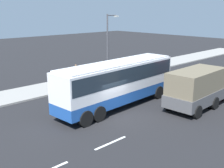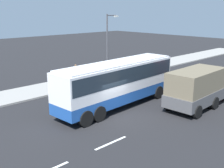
% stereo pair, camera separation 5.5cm
% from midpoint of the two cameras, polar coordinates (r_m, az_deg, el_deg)
% --- Properties ---
extents(ground_plane, '(120.00, 120.00, 0.00)m').
position_cam_midpoint_polar(ground_plane, '(20.41, 0.55, -6.41)').
color(ground_plane, black).
extents(sidewalk_curb, '(80.00, 4.00, 0.15)m').
position_cam_midpoint_polar(sidewalk_curb, '(27.54, -13.23, -0.97)').
color(sidewalk_curb, gray).
rests_on(sidewalk_curb, ground_plane).
extents(lane_centreline, '(40.36, 0.16, 0.01)m').
position_cam_midpoint_polar(lane_centreline, '(18.01, 5.41, -9.46)').
color(lane_centreline, white).
rests_on(lane_centreline, ground_plane).
extents(coach_bus, '(11.18, 3.05, 3.55)m').
position_cam_midpoint_polar(coach_bus, '(21.62, 1.23, 0.93)').
color(coach_bus, '#1E4C9E').
rests_on(coach_bus, ground_plane).
extents(cargo_truck, '(7.71, 2.84, 3.03)m').
position_cam_midpoint_polar(cargo_truck, '(23.09, 17.83, -0.36)').
color(cargo_truck, red).
rests_on(cargo_truck, ground_plane).
extents(pedestrian_near_curb, '(0.32, 0.32, 1.71)m').
position_cam_midpoint_polar(pedestrian_near_curb, '(29.80, -7.28, 2.61)').
color(pedestrian_near_curb, '#38334C').
rests_on(pedestrian_near_curb, sidewalk_curb).
extents(street_lamp, '(1.58, 0.24, 6.85)m').
position_cam_midpoint_polar(street_lamp, '(29.36, -0.66, 8.34)').
color(street_lamp, '#47474C').
rests_on(street_lamp, sidewalk_curb).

